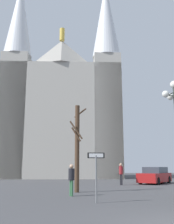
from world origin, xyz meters
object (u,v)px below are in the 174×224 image
at_px(bare_tree, 77,146).
at_px(cathedral, 63,113).
at_px(pedestrian_walking, 121,172).
at_px(one_way_arrow_sign, 96,170).
at_px(parked_car_near_red, 155,176).
at_px(pedestrian_standing, 71,177).

bearing_deg(bare_tree, cathedral, 90.33).
bearing_deg(pedestrian_walking, bare_tree, -125.88).
relative_size(one_way_arrow_sign, pedestrian_walking, 1.17).
height_order(one_way_arrow_sign, parked_car_near_red, one_way_arrow_sign).
relative_size(cathedral, pedestrian_walking, 16.64).
distance_m(one_way_arrow_sign, pedestrian_walking, 11.37).
xyz_separation_m(parked_car_near_red, pedestrian_standing, (-8.32, -9.56, 0.28)).
distance_m(cathedral, bare_tree, 23.05).
distance_m(bare_tree, pedestrian_walking, 7.41).
height_order(cathedral, one_way_arrow_sign, cathedral).
relative_size(bare_tree, parked_car_near_red, 1.14).
bearing_deg(pedestrian_walking, pedestrian_standing, -120.83).
height_order(cathedral, bare_tree, cathedral).
bearing_deg(one_way_arrow_sign, pedestrian_walking, 70.12).
relative_size(cathedral, parked_car_near_red, 6.41).
xyz_separation_m(bare_tree, parked_car_near_red, (7.84, 7.52, -2.03)).
bearing_deg(pedestrian_standing, one_way_arrow_sign, -73.20).
xyz_separation_m(pedestrian_walking, pedestrian_standing, (-4.71, -7.89, -0.11)).
distance_m(one_way_arrow_sign, parked_car_near_red, 14.46).
xyz_separation_m(one_way_arrow_sign, pedestrian_walking, (3.87, 10.69, -0.28)).
xyz_separation_m(parked_car_near_red, pedestrian_walking, (-3.60, -1.67, 0.39)).
bearing_deg(pedestrian_walking, cathedral, 105.03).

